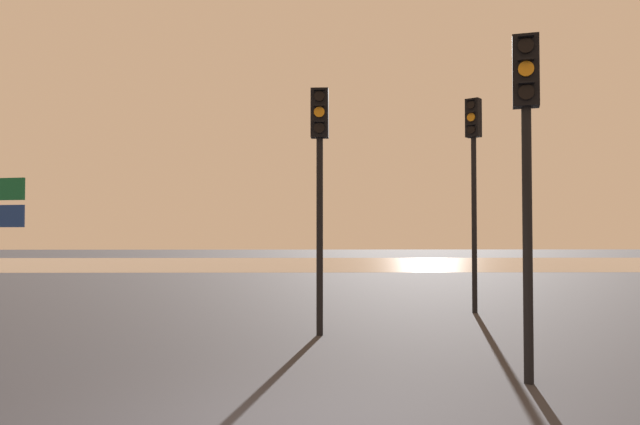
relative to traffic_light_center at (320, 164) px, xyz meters
The scene contains 4 objects.
water_strip 25.49m from the traffic_light_center, 91.14° to the left, with size 80.00×16.00×0.01m, color gray.
traffic_light_center is the anchor object (origin of this frame).
traffic_light_far_right 4.78m from the traffic_light_center, 40.42° to the left, with size 0.41×0.42×4.98m.
traffic_light_near_right 4.41m from the traffic_light_center, 54.94° to the right, with size 0.38×0.40×4.33m.
Camera 1 is at (0.35, -5.56, 1.87)m, focal length 35.00 mm.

